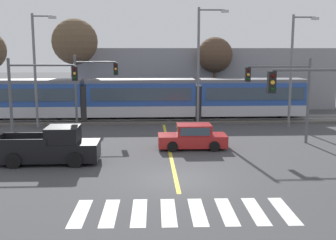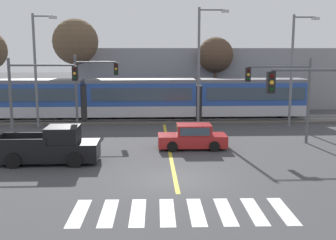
# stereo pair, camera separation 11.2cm
# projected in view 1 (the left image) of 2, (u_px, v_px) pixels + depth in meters

# --- Properties ---
(ground_plane) EXTENTS (200.00, 200.00, 0.00)m
(ground_plane) POSITION_uv_depth(u_px,v_px,m) (176.00, 180.00, 19.77)
(ground_plane) COLOR #3D3D3F
(track_bed) EXTENTS (120.00, 4.00, 0.18)m
(track_bed) POSITION_uv_depth(u_px,v_px,m) (163.00, 120.00, 36.30)
(track_bed) COLOR #56514C
(track_bed) RESTS_ON ground
(rail_near) EXTENTS (120.00, 0.08, 0.10)m
(rail_near) POSITION_uv_depth(u_px,v_px,m) (163.00, 120.00, 35.57)
(rail_near) COLOR #939399
(rail_near) RESTS_ON track_bed
(rail_far) EXTENTS (120.00, 0.08, 0.10)m
(rail_far) POSITION_uv_depth(u_px,v_px,m) (163.00, 117.00, 36.99)
(rail_far) COLOR #939399
(rail_far) RESTS_ON track_bed
(light_rail_tram) EXTENTS (28.00, 2.64, 3.43)m
(light_rail_tram) POSITION_uv_depth(u_px,v_px,m) (141.00, 97.00, 35.89)
(light_rail_tram) COLOR #B7BAC1
(light_rail_tram) RESTS_ON track_bed
(crosswalk_stripe_0) EXTENTS (0.60, 2.81, 0.01)m
(crosswalk_stripe_0) POSITION_uv_depth(u_px,v_px,m) (80.00, 213.00, 15.70)
(crosswalk_stripe_0) COLOR silver
(crosswalk_stripe_0) RESTS_ON ground
(crosswalk_stripe_1) EXTENTS (0.60, 2.81, 0.01)m
(crosswalk_stripe_1) POSITION_uv_depth(u_px,v_px,m) (110.00, 213.00, 15.73)
(crosswalk_stripe_1) COLOR silver
(crosswalk_stripe_1) RESTS_ON ground
(crosswalk_stripe_2) EXTENTS (0.60, 2.81, 0.01)m
(crosswalk_stripe_2) POSITION_uv_depth(u_px,v_px,m) (139.00, 212.00, 15.77)
(crosswalk_stripe_2) COLOR silver
(crosswalk_stripe_2) RESTS_ON ground
(crosswalk_stripe_3) EXTENTS (0.60, 2.81, 0.01)m
(crosswalk_stripe_3) POSITION_uv_depth(u_px,v_px,m) (168.00, 212.00, 15.80)
(crosswalk_stripe_3) COLOR silver
(crosswalk_stripe_3) RESTS_ON ground
(crosswalk_stripe_4) EXTENTS (0.60, 2.81, 0.01)m
(crosswalk_stripe_4) POSITION_uv_depth(u_px,v_px,m) (198.00, 212.00, 15.84)
(crosswalk_stripe_4) COLOR silver
(crosswalk_stripe_4) RESTS_ON ground
(crosswalk_stripe_5) EXTENTS (0.60, 2.81, 0.01)m
(crosswalk_stripe_5) POSITION_uv_depth(u_px,v_px,m) (227.00, 211.00, 15.88)
(crosswalk_stripe_5) COLOR silver
(crosswalk_stripe_5) RESTS_ON ground
(crosswalk_stripe_6) EXTENTS (0.60, 2.81, 0.01)m
(crosswalk_stripe_6) POSITION_uv_depth(u_px,v_px,m) (256.00, 211.00, 15.91)
(crosswalk_stripe_6) COLOR silver
(crosswalk_stripe_6) RESTS_ON ground
(crosswalk_stripe_7) EXTENTS (0.60, 2.81, 0.01)m
(crosswalk_stripe_7) POSITION_uv_depth(u_px,v_px,m) (284.00, 211.00, 15.95)
(crosswalk_stripe_7) COLOR silver
(crosswalk_stripe_7) RESTS_ON ground
(lane_centre_line) EXTENTS (0.20, 16.79, 0.01)m
(lane_centre_line) POSITION_uv_depth(u_px,v_px,m) (169.00, 148.00, 26.07)
(lane_centre_line) COLOR gold
(lane_centre_line) RESTS_ON ground
(sedan_crossing) EXTENTS (4.21, 1.94, 1.52)m
(sedan_crossing) POSITION_uv_depth(u_px,v_px,m) (193.00, 137.00, 25.96)
(sedan_crossing) COLOR #B22323
(sedan_crossing) RESTS_ON ground
(pickup_truck) EXTENTS (5.41, 2.25, 1.98)m
(pickup_truck) POSITION_uv_depth(u_px,v_px,m) (51.00, 148.00, 22.61)
(pickup_truck) COLOR black
(pickup_truck) RESTS_ON ground
(traffic_light_mid_left) EXTENTS (4.25, 0.38, 5.55)m
(traffic_light_mid_left) POSITION_uv_depth(u_px,v_px,m) (35.00, 88.00, 25.91)
(traffic_light_mid_left) COLOR #515459
(traffic_light_mid_left) RESTS_ON ground
(traffic_light_far_left) EXTENTS (3.25, 0.38, 5.67)m
(traffic_light_far_left) POSITION_uv_depth(u_px,v_px,m) (90.00, 82.00, 31.26)
(traffic_light_far_left) COLOR #515459
(traffic_light_far_left) RESTS_ON ground
(traffic_light_mid_right) EXTENTS (4.25, 0.38, 5.52)m
(traffic_light_mid_right) POSITION_uv_depth(u_px,v_px,m) (286.00, 88.00, 27.02)
(traffic_light_mid_right) COLOR #515459
(traffic_light_mid_right) RESTS_ON ground
(traffic_light_near_right) EXTENTS (3.75, 0.38, 5.76)m
(traffic_light_near_right) POSITION_uv_depth(u_px,v_px,m) (323.00, 105.00, 17.59)
(traffic_light_near_right) COLOR #515459
(traffic_light_near_right) RESTS_ON ground
(street_lamp_west) EXTENTS (1.88, 0.28, 8.78)m
(street_lamp_west) POSITION_uv_depth(u_px,v_px,m) (37.00, 65.00, 32.30)
(street_lamp_west) COLOR slate
(street_lamp_west) RESTS_ON ground
(street_lamp_centre) EXTENTS (2.38, 0.28, 9.27)m
(street_lamp_centre) POSITION_uv_depth(u_px,v_px,m) (201.00, 60.00, 32.74)
(street_lamp_centre) COLOR slate
(street_lamp_centre) RESTS_ON ground
(street_lamp_east) EXTENTS (2.06, 0.28, 8.72)m
(street_lamp_east) POSITION_uv_depth(u_px,v_px,m) (294.00, 65.00, 32.73)
(street_lamp_east) COLOR slate
(street_lamp_east) RESTS_ON ground
(bare_tree_west) EXTENTS (4.19, 4.19, 8.90)m
(bare_tree_west) POSITION_uv_depth(u_px,v_px,m) (75.00, 42.00, 38.54)
(bare_tree_west) COLOR brown
(bare_tree_west) RESTS_ON ground
(bare_tree_east) EXTENTS (3.46, 3.46, 7.31)m
(bare_tree_east) POSITION_uv_depth(u_px,v_px,m) (215.00, 55.00, 41.21)
(bare_tree_east) COLOR brown
(bare_tree_east) RESTS_ON ground
(building_backdrop_far) EXTENTS (26.83, 6.00, 6.24)m
(building_backdrop_far) POSITION_uv_depth(u_px,v_px,m) (202.00, 78.00, 45.16)
(building_backdrop_far) COLOR gray
(building_backdrop_far) RESTS_ON ground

